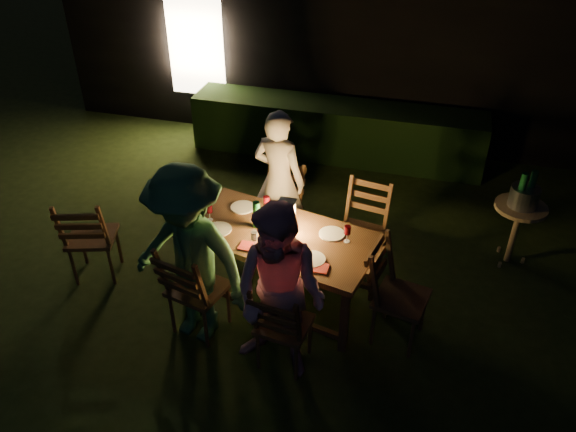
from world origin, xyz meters
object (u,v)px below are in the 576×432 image
(chair_end, at_px, (397,311))
(bottle_bucket_a, at_px, (520,194))
(dining_table, at_px, (280,240))
(chair_near_right, at_px, (283,338))
(chair_spare, at_px, (95,251))
(ice_bucket, at_px, (524,197))
(chair_far_left, at_px, (278,222))
(person_opp_left, at_px, (189,258))
(person_house_side, at_px, (279,181))
(bottle_bucket_b, at_px, (530,191))
(chair_near_left, at_px, (198,303))
(side_table, at_px, (520,212))
(chair_far_right, at_px, (359,246))
(bottle_table, at_px, (257,215))
(lantern, at_px, (287,219))
(person_opp_right, at_px, (280,295))

(chair_end, bearing_deg, bottle_bucket_a, 155.93)
(dining_table, xyz_separation_m, chair_near_right, (0.28, -0.85, -0.41))
(chair_spare, distance_m, ice_bucket, 4.53)
(dining_table, distance_m, chair_far_left, 0.98)
(person_opp_left, bearing_deg, person_house_side, 90.00)
(bottle_bucket_a, bearing_deg, bottle_bucket_b, 38.66)
(chair_far_left, bearing_deg, bottle_bucket_b, -157.59)
(chair_far_left, xyz_separation_m, chair_spare, (-1.70, -1.05, 0.01))
(chair_near_left, distance_m, side_table, 3.47)
(chair_near_left, bearing_deg, dining_table, 61.04)
(chair_far_right, height_order, bottle_bucket_a, same)
(bottle_bucket_a, xyz_separation_m, bottle_bucket_b, (0.10, 0.08, 0.00))
(person_house_side, relative_size, ice_bucket, 5.49)
(chair_spare, height_order, person_opp_left, person_opp_left)
(chair_near_right, bearing_deg, chair_near_left, 174.67)
(chair_far_left, xyz_separation_m, person_opp_left, (-0.34, -1.55, 0.59))
(dining_table, xyz_separation_m, chair_end, (1.20, -0.26, -0.39))
(chair_near_left, relative_size, person_house_side, 0.65)
(chair_far_left, relative_size, bottle_table, 3.65)
(ice_bucket, bearing_deg, bottle_bucket_b, 38.66)
(chair_near_left, relative_size, chair_far_right, 1.01)
(chair_far_left, xyz_separation_m, chair_end, (1.48, -1.11, 0.01))
(chair_end, xyz_separation_m, bottle_table, (-1.44, 0.31, 0.61))
(dining_table, height_order, bottle_bucket_a, bottle_bucket_a)
(person_house_side, relative_size, bottle_bucket_b, 5.15)
(person_opp_left, bearing_deg, chair_far_right, 57.89)
(chair_end, bearing_deg, ice_bucket, 155.39)
(chair_far_right, height_order, ice_bucket, chair_far_right)
(person_opp_left, bearing_deg, chair_spare, 172.05)
(chair_near_left, xyz_separation_m, lantern, (0.66, 0.70, 0.62))
(dining_table, height_order, chair_far_right, chair_far_right)
(chair_end, bearing_deg, lantern, -93.24)
(chair_near_left, xyz_separation_m, chair_spare, (-1.37, 0.45, -0.00))
(dining_table, height_order, bottle_table, bottle_table)
(chair_far_left, bearing_deg, chair_near_right, 121.29)
(chair_near_left, distance_m, person_opp_right, 1.04)
(chair_end, bearing_deg, bottle_bucket_b, 154.89)
(chair_near_right, distance_m, chair_spare, 2.35)
(dining_table, distance_m, chair_near_right, 0.98)
(chair_spare, height_order, person_opp_right, person_opp_right)
(dining_table, distance_m, chair_end, 1.29)
(chair_near_right, relative_size, person_opp_left, 0.55)
(chair_spare, bearing_deg, chair_near_left, -35.89)
(chair_far_left, bearing_deg, person_house_side, -88.62)
(chair_spare, height_order, side_table, chair_spare)
(chair_far_left, height_order, chair_end, chair_end)
(person_house_side, bearing_deg, bottle_bucket_a, -161.02)
(chair_near_right, xyz_separation_m, bottle_bucket_b, (2.06, 2.12, 0.60))
(lantern, distance_m, bottle_bucket_a, 2.47)
(dining_table, xyz_separation_m, bottle_bucket_a, (2.24, 1.19, 0.18))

